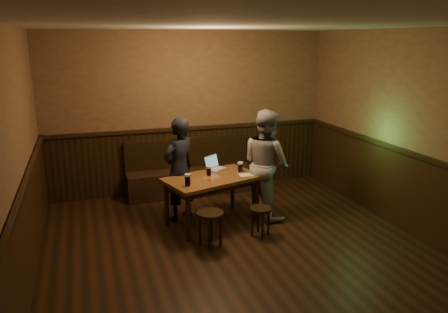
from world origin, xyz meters
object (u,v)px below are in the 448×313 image
Objects in this scene: bench at (190,176)px; person_grey at (266,164)px; pint_mid at (209,171)px; laptop at (214,166)px; pub_table at (212,183)px; pint_left at (188,180)px; stool_right at (261,213)px; person_suit at (179,169)px; stool_left at (210,219)px; pint_right at (240,167)px.

person_grey reaches higher than bench.
pint_mid is 0.38× the size of laptop.
bench is at bearing 63.35° from laptop.
pint_mid is at bearing 93.58° from pub_table.
stool_right is at bearing -20.51° from pint_left.
pub_table is at bearing -90.00° from bench.
laptop is 0.56m from person_suit.
stool_right is 0.90m from person_grey.
stool_left is 3.30× the size of pint_mid.
bench is at bearing 110.39° from pint_right.
person_grey reaches higher than pub_table.
pint_mid is 0.94× the size of pint_right.
laptop is 0.24× the size of person_suit.
stool_left is 1.22m from laptop.
stool_left is (-0.24, -0.72, -0.24)m from pub_table.
person_suit reaches higher than pint_mid.
pint_right is (0.72, 0.83, 0.41)m from stool_left.
stool_left is 1.12m from person_suit.
stool_left is 1.16× the size of stool_right.
pint_right reaches higher than stool_left.
laptop is at bearing 48.19° from pint_left.
pint_right is at bearing 63.07° from person_grey.
pint_mid is (-0.53, 0.70, 0.46)m from stool_right.
pub_table is at bearing 111.65° from person_suit.
person_grey reaches higher than laptop.
stool_right is 2.84× the size of pint_mid.
bench is 4.56× the size of stool_left.
person_suit is (-0.56, -0.05, 0.01)m from laptop.
person_grey is (0.36, 0.66, 0.50)m from stool_right.
pint_mid is 0.89m from person_grey.
pint_mid is at bearing 71.20° from person_grey.
bench is 1.40m from pint_mid.
pint_mid is at bearing 74.72° from stool_left.
pint_left is 0.59m from person_suit.
stool_right is at bearing -87.65° from pint_right.
laptop reaches higher than pub_table.
bench is 15.07× the size of pint_mid.
bench is at bearing 83.39° from stool_left.
pint_left is 1.33m from person_grey.
bench is 12.91× the size of pint_left.
pint_mid is at bearing 127.31° from stool_right.
bench reaches higher than laptop.
pint_mid is 0.51m from pint_right.
pint_left reaches higher than pint_right.
pint_mid reaches higher than pub_table.
laptop reaches higher than pint_left.
person_suit is (-0.17, 1.03, 0.40)m from stool_left.
pint_left reaches higher than pint_mid.
person_suit is (-0.41, 0.32, 0.16)m from pub_table.
pint_left is (-0.94, 0.35, 0.47)m from stool_right.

